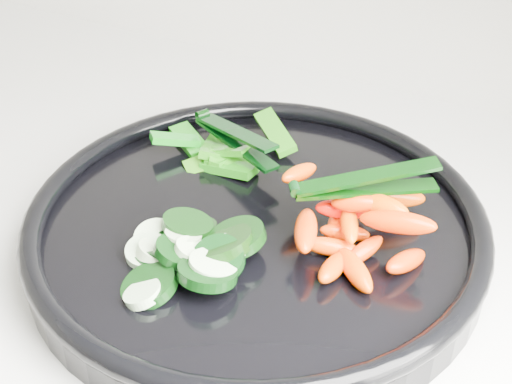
% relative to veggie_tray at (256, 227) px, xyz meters
% --- Properties ---
extents(veggie_tray, '(0.45, 0.45, 0.04)m').
position_rel_veggie_tray_xyz_m(veggie_tray, '(0.00, 0.00, 0.00)').
color(veggie_tray, black).
rests_on(veggie_tray, counter).
extents(cucumber_pile, '(0.11, 0.13, 0.04)m').
position_rel_veggie_tray_xyz_m(cucumber_pile, '(-0.02, -0.07, 0.01)').
color(cucumber_pile, black).
rests_on(cucumber_pile, veggie_tray).
extents(carrot_pile, '(0.13, 0.15, 0.06)m').
position_rel_veggie_tray_xyz_m(carrot_pile, '(0.08, 0.01, 0.02)').
color(carrot_pile, '#F93400').
rests_on(carrot_pile, veggie_tray).
extents(pepper_pile, '(0.13, 0.11, 0.03)m').
position_rel_veggie_tray_xyz_m(pepper_pile, '(-0.07, 0.07, 0.01)').
color(pepper_pile, '#13720A').
rests_on(pepper_pile, veggie_tray).
extents(tong_carrot, '(0.10, 0.08, 0.02)m').
position_rel_veggie_tray_xyz_m(tong_carrot, '(0.08, 0.02, 0.05)').
color(tong_carrot, black).
rests_on(tong_carrot, carrot_pile).
extents(tong_pepper, '(0.11, 0.06, 0.02)m').
position_rel_veggie_tray_xyz_m(tong_pepper, '(-0.06, 0.07, 0.03)').
color(tong_pepper, black).
rests_on(tong_pepper, pepper_pile).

